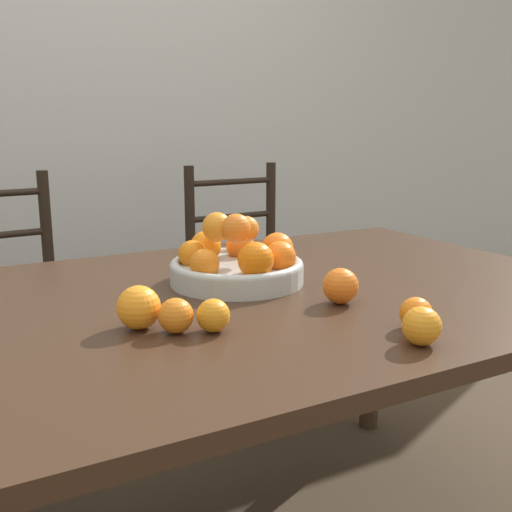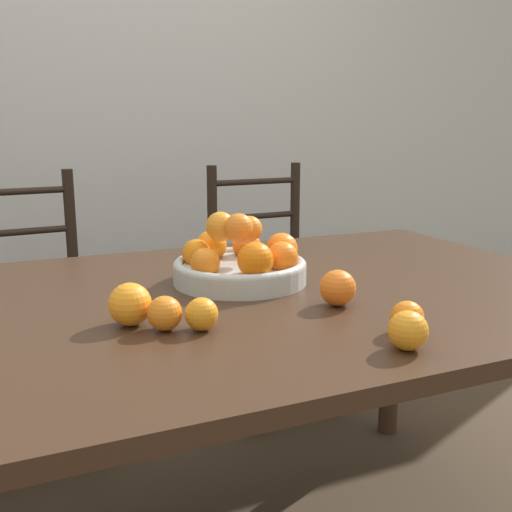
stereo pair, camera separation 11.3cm
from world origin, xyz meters
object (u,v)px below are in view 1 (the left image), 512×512
orange_loose_1 (139,307)px  orange_loose_4 (341,286)px  orange_loose_0 (213,315)px  chair_right (249,291)px  fruit_bowl (237,262)px  orange_loose_5 (422,326)px  orange_loose_2 (416,313)px  chair_left (5,328)px  orange_loose_3 (176,316)px

orange_loose_1 → orange_loose_4: 0.43m
orange_loose_0 → chair_right: (0.65, 1.09, -0.31)m
fruit_bowl → orange_loose_0: 0.35m
orange_loose_0 → orange_loose_5: size_ratio=0.91×
orange_loose_1 → orange_loose_4: size_ratio=1.07×
orange_loose_1 → orange_loose_2: size_ratio=1.35×
orange_loose_1 → orange_loose_5: bearing=-38.3°
orange_loose_2 → orange_loose_4: size_ratio=0.80×
orange_loose_1 → chair_left: chair_left is taller
orange_loose_4 → chair_right: chair_right is taller
orange_loose_5 → orange_loose_2: bearing=53.1°
chair_right → orange_loose_1: bearing=-129.8°
orange_loose_0 → chair_left: size_ratio=0.06×
orange_loose_0 → orange_loose_4: size_ratio=0.81×
fruit_bowl → orange_loose_2: size_ratio=5.23×
chair_left → chair_right: same height
orange_loose_2 → orange_loose_5: 0.08m
chair_left → chair_right: size_ratio=1.00×
fruit_bowl → orange_loose_4: (0.12, -0.26, -0.01)m
orange_loose_5 → chair_left: bearing=112.7°
fruit_bowl → orange_loose_3: bearing=-134.7°
orange_loose_3 → chair_left: chair_left is taller
orange_loose_4 → orange_loose_5: (-0.03, -0.27, -0.00)m
orange_loose_2 → chair_right: (0.31, 1.26, -0.31)m
orange_loose_2 → orange_loose_3: bearing=153.8°
orange_loose_2 → orange_loose_3: 0.45m
fruit_bowl → orange_loose_5: fruit_bowl is taller
fruit_bowl → orange_loose_0: size_ratio=5.14×
orange_loose_4 → orange_loose_2: bearing=-82.9°
orange_loose_5 → orange_loose_4: bearing=84.7°
orange_loose_2 → orange_loose_5: bearing=-126.9°
orange_loose_3 → chair_left: 1.12m
orange_loose_1 → orange_loose_2: bearing=-29.1°
orange_loose_2 → orange_loose_5: size_ratio=0.90×
fruit_bowl → orange_loose_0: (-0.20, -0.29, -0.02)m
orange_loose_3 → orange_loose_5: size_ratio=0.96×
orange_loose_2 → chair_right: size_ratio=0.06×
orange_loose_0 → orange_loose_2: bearing=-26.6°
fruit_bowl → chair_left: 0.98m
fruit_bowl → orange_loose_5: size_ratio=4.69×
fruit_bowl → orange_loose_0: fruit_bowl is taller
chair_right → orange_loose_5: bearing=-107.7°
orange_loose_2 → orange_loose_4: orange_loose_4 is taller
orange_loose_0 → orange_loose_3: size_ratio=0.95×
orange_loose_0 → orange_loose_1: orange_loose_1 is taller
chair_right → chair_left: bearing=177.7°
orange_loose_2 → orange_loose_3: size_ratio=0.94×
orange_loose_4 → orange_loose_0: bearing=-174.3°
orange_loose_2 → orange_loose_0: bearing=153.4°
fruit_bowl → orange_loose_1: (-0.31, -0.21, -0.01)m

